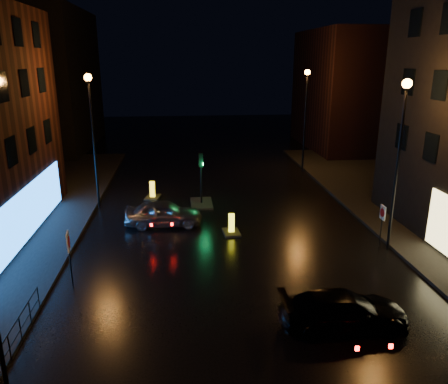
{
  "coord_description": "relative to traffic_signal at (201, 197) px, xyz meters",
  "views": [
    {
      "loc": [
        -2.42,
        -13.3,
        9.27
      ],
      "look_at": [
        -0.34,
        7.57,
        2.8
      ],
      "focal_mm": 35.0,
      "sensor_mm": 36.0,
      "label": 1
    }
  ],
  "objects": [
    {
      "name": "building_far_left",
      "position": [
        -14.8,
        21.0,
        6.5
      ],
      "size": [
        8.0,
        16.0,
        14.0
      ],
      "primitive_type": "cube",
      "color": "black",
      "rests_on": "ground"
    },
    {
      "name": "street_lamp_lfar",
      "position": [
        -6.6,
        -0.0,
        5.06
      ],
      "size": [
        0.44,
        0.44,
        8.37
      ],
      "color": "black",
      "rests_on": "ground"
    },
    {
      "name": "road_sign_left",
      "position": [
        -5.94,
        -10.33,
        1.36
      ],
      "size": [
        0.14,
        0.6,
        2.48
      ],
      "rotation": [
        0.0,
        0.0,
        0.14
      ],
      "color": "black",
      "rests_on": "ground"
    },
    {
      "name": "bollard_near",
      "position": [
        1.39,
        -5.14,
        -0.25
      ],
      "size": [
        0.96,
        1.36,
        1.14
      ],
      "rotation": [
        0.0,
        0.0,
        0.08
      ],
      "color": "black",
      "rests_on": "ground"
    },
    {
      "name": "road_sign_right",
      "position": [
        8.7,
        -7.7,
        1.18
      ],
      "size": [
        0.07,
        0.54,
        2.24
      ],
      "rotation": [
        0.0,
        0.0,
        3.15
      ],
      "color": "black",
      "rests_on": "ground"
    },
    {
      "name": "ground",
      "position": [
        1.2,
        -14.0,
        -0.5
      ],
      "size": [
        120.0,
        120.0,
        0.0
      ],
      "primitive_type": "plane",
      "color": "black",
      "rests_on": "ground"
    },
    {
      "name": "bollard_far",
      "position": [
        -3.28,
        1.62,
        -0.24
      ],
      "size": [
        1.17,
        1.53,
        1.2
      ],
      "rotation": [
        0.0,
        0.0,
        -0.2
      ],
      "color": "black",
      "rests_on": "ground"
    },
    {
      "name": "silver_hatchback",
      "position": [
        -2.34,
        -3.54,
        0.24
      ],
      "size": [
        4.41,
        1.87,
        1.49
      ],
      "primitive_type": "imported",
      "rotation": [
        0.0,
        0.0,
        1.54
      ],
      "color": "#9B9DA2",
      "rests_on": "ground"
    },
    {
      "name": "dark_sedan",
      "position": [
        4.38,
        -14.22,
        0.16
      ],
      "size": [
        4.6,
        1.89,
        1.33
      ],
      "primitive_type": "imported",
      "rotation": [
        0.0,
        0.0,
        1.57
      ],
      "color": "black",
      "rests_on": "ground"
    },
    {
      "name": "traffic_signal",
      "position": [
        0.0,
        0.0,
        0.0
      ],
      "size": [
        1.4,
        2.4,
        3.45
      ],
      "color": "black",
      "rests_on": "ground"
    },
    {
      "name": "building_far_right",
      "position": [
        16.2,
        18.0,
        5.5
      ],
      "size": [
        8.0,
        14.0,
        12.0
      ],
      "primitive_type": "cube",
      "color": "black",
      "rests_on": "ground"
    },
    {
      "name": "street_lamp_rnear",
      "position": [
        9.0,
        -8.0,
        5.06
      ],
      "size": [
        0.44,
        0.44,
        8.37
      ],
      "color": "black",
      "rests_on": "ground"
    },
    {
      "name": "street_lamp_rfar",
      "position": [
        9.0,
        8.0,
        5.06
      ],
      "size": [
        0.44,
        0.44,
        8.37
      ],
      "color": "black",
      "rests_on": "ground"
    },
    {
      "name": "guard_railing",
      "position": [
        -6.8,
        -15.0,
        0.24
      ],
      "size": [
        0.05,
        6.04,
        1.0
      ],
      "color": "black",
      "rests_on": "ground"
    }
  ]
}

